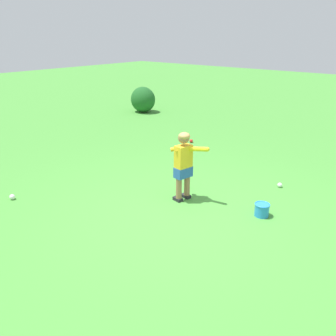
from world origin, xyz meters
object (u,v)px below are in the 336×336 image
object	(u,v)px
play_ball_by_bucket	(280,185)
toy_bucket	(262,210)
play_ball_near_batter	(178,153)
play_ball_far_right	(191,141)
play_ball_center_lawn	(12,197)
child_batter	(184,160)

from	to	relation	value
play_ball_by_bucket	toy_bucket	xyz separation A→B (m)	(-1.11, -0.21, 0.06)
play_ball_near_batter	toy_bucket	size ratio (longest dim) A/B	0.38
play_ball_far_right	play_ball_center_lawn	world-z (taller)	play_ball_center_lawn
play_ball_by_bucket	play_ball_center_lawn	xyz separation A→B (m)	(-3.12, 3.00, 0.00)
play_ball_far_right	play_ball_center_lawn	bearing A→B (deg)	175.49
play_ball_center_lawn	toy_bucket	bearing A→B (deg)	-58.02
play_ball_far_right	play_ball_center_lawn	size ratio (longest dim) A/B	0.95
play_ball_near_batter	play_ball_center_lawn	world-z (taller)	play_ball_center_lawn
child_batter	toy_bucket	xyz separation A→B (m)	(0.30, -1.17, -0.55)
play_ball_by_bucket	play_ball_far_right	bearing A→B (deg)	67.33
child_batter	play_ball_center_lawn	xyz separation A→B (m)	(-1.71, 2.04, -0.61)
child_batter	play_ball_center_lawn	world-z (taller)	child_batter
play_ball_center_lawn	toy_bucket	xyz separation A→B (m)	(2.01, -3.21, 0.06)
play_ball_near_batter	play_ball_center_lawn	size ratio (longest dim) A/B	0.97
child_batter	play_ball_by_bucket	size ratio (longest dim) A/B	13.58
play_ball_near_batter	play_ball_by_bucket	xyz separation A→B (m)	(-0.20, -2.33, -0.00)
play_ball_near_batter	toy_bucket	bearing A→B (deg)	-117.30
play_ball_far_right	toy_bucket	size ratio (longest dim) A/B	0.37
child_batter	toy_bucket	bearing A→B (deg)	-75.89
child_batter	play_ball_near_batter	world-z (taller)	child_batter
play_ball_far_right	play_ball_by_bucket	bearing A→B (deg)	-112.67
play_ball_near_batter	child_batter	bearing A→B (deg)	-139.64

